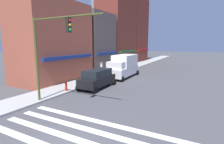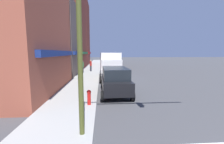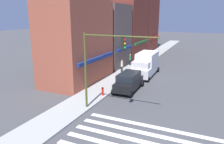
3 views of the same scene
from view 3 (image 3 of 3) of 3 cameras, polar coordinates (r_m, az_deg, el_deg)
sidewalk_left at (r=16.88m, az=-17.29°, el=-13.34°), size 120.00×3.00×0.15m
storefront_row at (r=39.97m, az=3.45°, el=12.71°), size 36.29×5.30×15.66m
traffic_signal at (r=17.23m, az=-2.91°, el=3.60°), size 0.32×6.08×6.50m
suv_black at (r=23.22m, az=4.41°, el=-2.40°), size 4.75×2.12×1.94m
box_truck_white at (r=29.14m, az=8.86°, el=2.09°), size 6.25×2.42×3.04m
pedestrian_white_shirt at (r=29.93m, az=2.59°, el=1.57°), size 0.32×0.32×1.77m
pedestrian_red_jacket at (r=35.62m, az=7.25°, el=3.56°), size 0.32×0.32×1.77m
pedestrian_green_top at (r=34.54m, az=4.80°, el=3.28°), size 0.32×0.32×1.77m
fire_hydrant at (r=21.52m, az=-2.48°, el=-4.93°), size 0.24×0.24×0.84m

